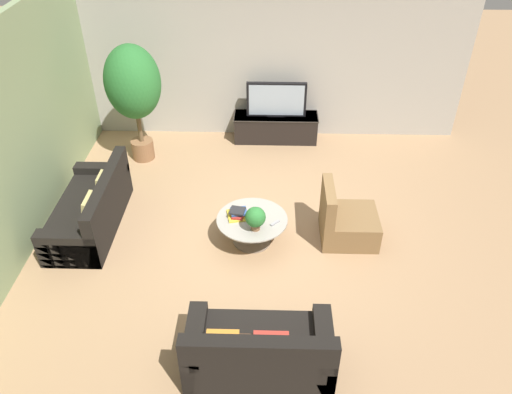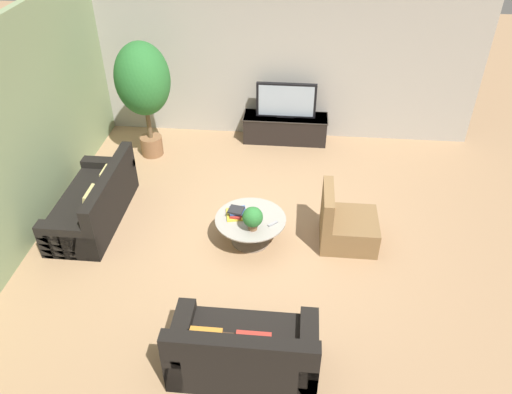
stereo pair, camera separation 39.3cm
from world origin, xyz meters
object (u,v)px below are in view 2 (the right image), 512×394
object	(u,v)px
potted_palm_tall	(143,82)
potted_plant_tabletop	(253,218)
coffee_table	(251,225)
television	(286,100)
media_console	(285,128)
couch_near_entry	(244,351)
armchair_wicker	(345,226)
couch_by_wall	(95,204)

from	to	relation	value
potted_palm_tall	potted_plant_tabletop	distance (m)	3.35
coffee_table	potted_palm_tall	distance (m)	3.25
television	potted_palm_tall	bearing A→B (deg)	-162.91
potted_palm_tall	coffee_table	bearing A→B (deg)	-47.66
media_console	potted_plant_tabletop	distance (m)	3.25
couch_near_entry	potted_plant_tabletop	bearing A→B (deg)	-87.20
television	armchair_wicker	size ratio (longest dim) A/B	1.28
television	media_console	bearing A→B (deg)	90.00
media_console	potted_palm_tall	size ratio (longest dim) A/B	0.76
couch_near_entry	potted_plant_tabletop	size ratio (longest dim) A/B	4.52
media_console	potted_plant_tabletop	xyz separation A→B (m)	(-0.29, -3.22, 0.34)
couch_by_wall	couch_near_entry	xyz separation A→B (m)	(2.54, -2.42, 0.01)
couch_near_entry	potted_plant_tabletop	xyz separation A→B (m)	(-0.09, 1.91, 0.32)
television	couch_by_wall	bearing A→B (deg)	-135.38
armchair_wicker	couch_by_wall	bearing A→B (deg)	87.66
media_console	couch_by_wall	xyz separation A→B (m)	(-2.74, -2.71, 0.02)
media_console	television	size ratio (longest dim) A/B	1.44
couch_near_entry	potted_palm_tall	bearing A→B (deg)	-63.37
media_console	coffee_table	size ratio (longest dim) A/B	1.58
television	armchair_wicker	bearing A→B (deg)	-70.86
media_console	potted_palm_tall	distance (m)	2.76
couch_by_wall	couch_near_entry	world-z (taller)	same
potted_plant_tabletop	couch_by_wall	bearing A→B (deg)	168.16
armchair_wicker	potted_plant_tabletop	size ratio (longest dim) A/B	2.46
armchair_wicker	potted_palm_tall	distance (m)	4.16
potted_palm_tall	armchair_wicker	bearing A→B (deg)	-31.97
potted_plant_tabletop	armchair_wicker	bearing A→B (deg)	15.67
armchair_wicker	potted_palm_tall	world-z (taller)	potted_palm_tall
armchair_wicker	potted_palm_tall	size ratio (longest dim) A/B	0.41
television	armchair_wicker	distance (m)	3.08
couch_near_entry	potted_plant_tabletop	distance (m)	1.94
armchair_wicker	media_console	bearing A→B (deg)	19.13
coffee_table	potted_plant_tabletop	bearing A→B (deg)	-76.60
media_console	couch_near_entry	xyz separation A→B (m)	(-0.20, -5.13, 0.02)
couch_by_wall	armchair_wicker	world-z (taller)	armchair_wicker
television	potted_plant_tabletop	distance (m)	3.24
media_console	couch_near_entry	bearing A→B (deg)	-92.25
couch_near_entry	coffee_table	bearing A→B (deg)	-86.07
media_console	couch_by_wall	world-z (taller)	couch_by_wall
potted_palm_tall	couch_near_entry	bearing A→B (deg)	-63.37
media_console	armchair_wicker	size ratio (longest dim) A/B	1.84
media_console	armchair_wicker	world-z (taller)	armchair_wicker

